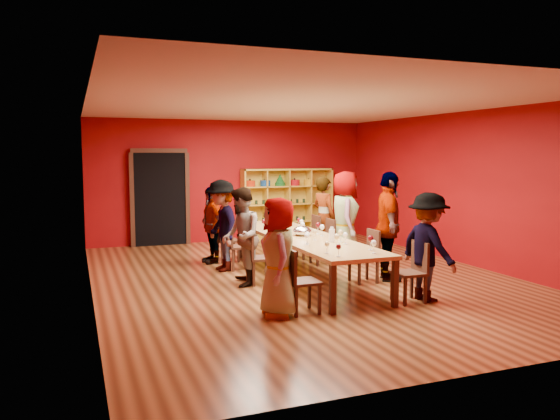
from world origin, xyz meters
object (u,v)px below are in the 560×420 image
object	(u,v)px
tasting_table	(303,239)
person_right_3	(345,217)
person_right_4	(324,217)
person_left_3	(222,225)
chair_person_right_1	(368,253)
wine_bottle	(278,218)
person_right_1	(389,226)
shelving_unit	(287,200)
chair_person_left_2	(256,255)
chair_person_right_0	(414,268)
chair_person_left_3	(235,243)
chair_person_right_4	(311,234)
chair_person_left_4	(224,237)
person_left_4	(212,225)
person_left_0	(279,257)
spittoon_bowl	(302,231)
chair_person_left_0	(298,278)
person_right_0	(428,247)
person_left_2	(241,237)

from	to	relation	value
tasting_table	person_right_3	bearing A→B (deg)	36.29
person_right_3	person_right_4	distance (m)	0.71
person_left_3	chair_person_right_1	xyz separation A→B (m)	(2.07, -1.77, -0.35)
wine_bottle	person_right_1	bearing A→B (deg)	-64.72
shelving_unit	chair_person_left_2	bearing A→B (deg)	-117.43
chair_person_right_0	chair_person_right_1	size ratio (longest dim) A/B	1.00
person_right_1	person_right_4	size ratio (longest dim) A/B	1.10
shelving_unit	chair_person_right_1	world-z (taller)	shelving_unit
chair_person_left_3	chair_person_right_0	size ratio (longest dim) A/B	1.00
chair_person_right_0	person_right_3	xyz separation A→B (m)	(0.42, 2.98, 0.42)
chair_person_right_4	chair_person_left_2	bearing A→B (deg)	-135.34
person_right_4	person_left_3	bearing A→B (deg)	88.00
tasting_table	person_right_1	bearing A→B (deg)	-26.94
chair_person_left_4	person_left_4	world-z (taller)	person_left_4
person_left_0	person_right_4	world-z (taller)	person_right_4
person_left_0	person_right_4	bearing A→B (deg)	156.75
chair_person_left_2	chair_person_right_1	xyz separation A→B (m)	(1.82, -0.54, 0.00)
tasting_table	spittoon_bowl	distance (m)	0.13
chair_person_left_4	chair_person_left_0	bearing A→B (deg)	-90.00
person_left_0	chair_person_left_3	xyz separation A→B (m)	(0.27, 3.05, -0.30)
person_right_0	spittoon_bowl	distance (m)	2.32
person_left_3	person_right_1	bearing A→B (deg)	52.23
person_right_3	spittoon_bowl	world-z (taller)	person_right_3
chair_person_right_1	spittoon_bowl	xyz separation A→B (m)	(-0.92, 0.68, 0.33)
person_left_0	person_right_1	bearing A→B (deg)	127.28
person_left_2	person_right_4	distance (m)	2.97
chair_person_right_1	spittoon_bowl	world-z (taller)	spittoon_bowl
chair_person_right_4	person_left_4	bearing A→B (deg)	173.71
shelving_unit	chair_person_right_1	bearing A→B (deg)	-95.58
tasting_table	person_right_0	xyz separation A→B (m)	(1.15, -2.00, 0.10)
person_right_0	person_right_1	xyz separation A→B (m)	(0.16, 1.33, 0.13)
person_left_2	person_right_3	world-z (taller)	person_right_3
spittoon_bowl	person_left_0	bearing A→B (deg)	-121.00
person_left_2	chair_person_right_1	distance (m)	2.16
tasting_table	person_left_2	xyz separation A→B (m)	(-1.16, -0.13, 0.12)
chair_person_right_4	person_right_4	distance (m)	0.45
chair_person_left_4	person_right_4	bearing A→B (deg)	-6.19
chair_person_left_3	person_left_4	size ratio (longest dim) A/B	0.58
chair_person_left_3	chair_person_right_4	bearing A→B (deg)	17.42
person_left_0	person_left_3	distance (m)	3.05
tasting_table	spittoon_bowl	xyz separation A→B (m)	(-0.01, 0.01, 0.13)
person_left_0	chair_person_right_0	world-z (taller)	person_left_0
person_right_0	person_right_4	size ratio (longest dim) A/B	0.95
chair_person_left_2	person_left_4	bearing A→B (deg)	97.15
person_left_4	person_right_4	size ratio (longest dim) A/B	0.90
person_right_1	wine_bottle	world-z (taller)	person_right_1
shelving_unit	person_left_2	world-z (taller)	shelving_unit
spittoon_bowl	wine_bottle	xyz separation A→B (m)	(0.19, 1.70, 0.04)
person_left_0	person_left_3	bearing A→B (deg)	-170.31
shelving_unit	person_right_1	xyz separation A→B (m)	(-0.09, -4.98, -0.05)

